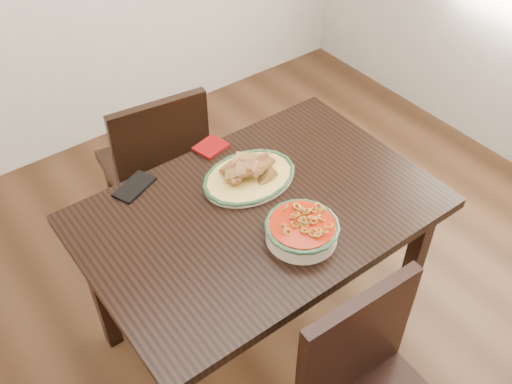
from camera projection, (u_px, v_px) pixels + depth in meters
floor at (288, 319)px, 2.56m from camera, size 3.50×3.50×0.00m
dining_table at (259, 226)px, 2.08m from camera, size 1.24×0.83×0.75m
chair_far at (157, 164)px, 2.58m from camera, size 0.47×0.47×0.89m
fish_plate at (249, 171)px, 2.09m from camera, size 0.36×0.28×0.11m
noodle_bowl at (302, 228)px, 1.88m from camera, size 0.25×0.25×0.08m
smartphone at (134, 187)px, 2.09m from camera, size 0.18×0.14×0.01m
napkin at (211, 147)px, 2.26m from camera, size 0.14×0.12×0.01m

